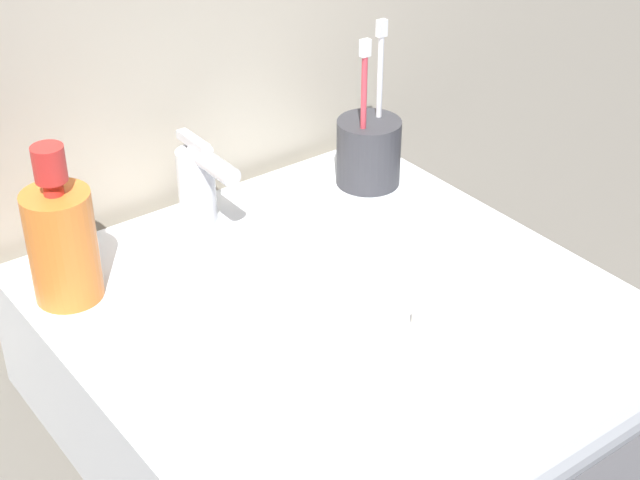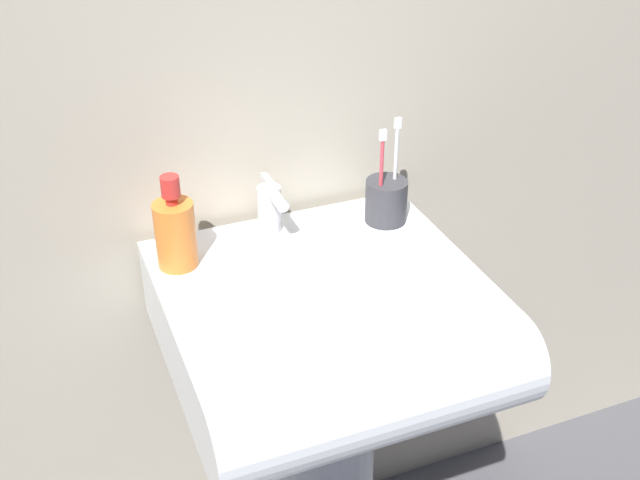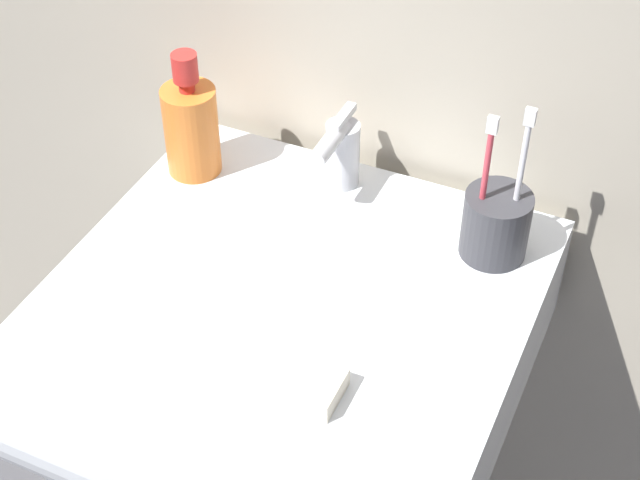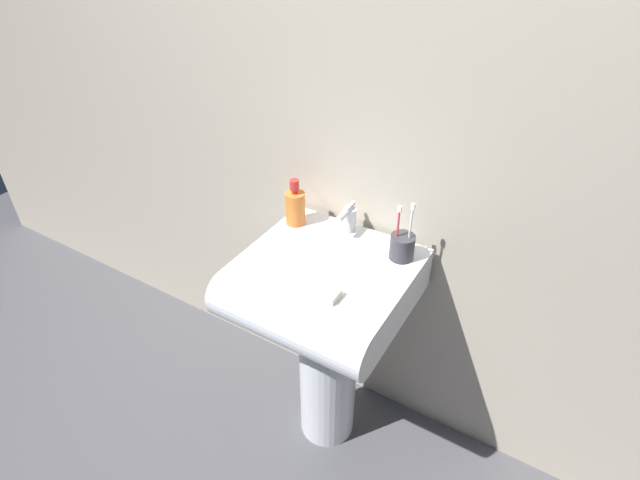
% 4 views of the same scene
% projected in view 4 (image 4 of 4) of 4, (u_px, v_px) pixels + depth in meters
% --- Properties ---
extents(ground_plane, '(6.00, 6.00, 0.00)m').
position_uv_depth(ground_plane, '(327.00, 424.00, 2.09)').
color(ground_plane, '#4C4C51').
rests_on(ground_plane, ground).
extents(wall_back, '(5.00, 0.05, 2.40)m').
position_uv_depth(wall_back, '(374.00, 132.00, 1.58)').
color(wall_back, '#B7AD99').
rests_on(wall_back, ground).
extents(sink_pedestal, '(0.22, 0.22, 0.71)m').
position_uv_depth(sink_pedestal, '(328.00, 367.00, 1.88)').
color(sink_pedestal, white).
rests_on(sink_pedestal, ground).
extents(sink_basin, '(0.53, 0.53, 0.15)m').
position_uv_depth(sink_basin, '(320.00, 289.00, 1.59)').
color(sink_basin, white).
rests_on(sink_basin, sink_pedestal).
extents(faucet, '(0.04, 0.11, 0.11)m').
position_uv_depth(faucet, '(349.00, 218.00, 1.69)').
color(faucet, silver).
rests_on(faucet, sink_basin).
extents(toothbrush_cup, '(0.08, 0.08, 0.20)m').
position_uv_depth(toothbrush_cup, '(402.00, 246.00, 1.57)').
color(toothbrush_cup, '#38383D').
rests_on(toothbrush_cup, sink_basin).
extents(soap_bottle, '(0.07, 0.07, 0.17)m').
position_uv_depth(soap_bottle, '(295.00, 207.00, 1.73)').
color(soap_bottle, orange).
rests_on(soap_bottle, sink_basin).
extents(bar_soap, '(0.08, 0.06, 0.02)m').
position_uv_depth(bar_soap, '(325.00, 293.00, 1.44)').
color(bar_soap, silver).
rests_on(bar_soap, sink_basin).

